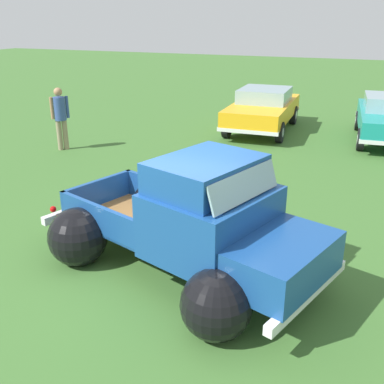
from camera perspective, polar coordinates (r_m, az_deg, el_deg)
name	(u,v)px	position (r m, az deg, el deg)	size (l,w,h in m)	color
ground_plane	(179,266)	(7.37, -1.71, -9.34)	(80.00, 80.00, 0.00)	#3D6B2D
vintage_pickup_truck	(197,231)	(6.78, 0.66, -4.93)	(4.99, 3.78, 1.96)	black
show_car_0	(263,108)	(16.09, 8.97, 10.45)	(2.08, 4.51, 1.43)	black
spectator_1	(60,115)	(13.97, -16.29, 9.37)	(0.48, 0.48, 1.84)	gray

